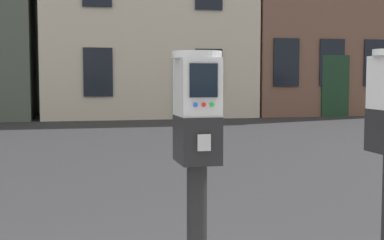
{
  "coord_description": "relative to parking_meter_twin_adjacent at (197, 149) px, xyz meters",
  "views": [
    {
      "loc": [
        -0.19,
        -2.51,
        1.41
      ],
      "look_at": [
        0.35,
        -0.09,
        1.2
      ],
      "focal_mm": 51.17,
      "sensor_mm": 36.0,
      "label": 1
    }
  ],
  "objects": [
    {
      "name": "parking_meter_twin_adjacent",
      "position": [
        0.0,
        0.0,
        0.0
      ],
      "size": [
        0.22,
        0.25,
        1.37
      ],
      "rotation": [
        0.0,
        0.0,
        -1.56
      ],
      "color": "black",
      "rests_on": "sidewalk_slab"
    }
  ]
}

